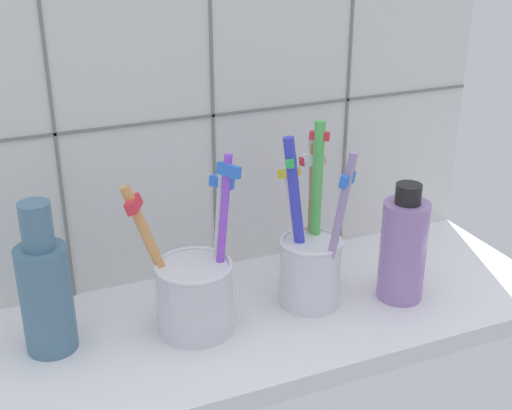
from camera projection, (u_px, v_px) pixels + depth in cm
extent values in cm
cube|color=silver|center=(254.00, 323.00, 70.28)|extent=(64.00, 22.00, 2.00)
cube|color=silver|center=(209.00, 87.00, 71.75)|extent=(64.00, 2.00, 45.00)
cube|color=gray|center=(52.00, 106.00, 65.05)|extent=(0.30, 0.20, 45.00)
cube|color=gray|center=(212.00, 89.00, 70.82)|extent=(0.30, 0.20, 45.00)
cube|color=gray|center=(349.00, 75.00, 76.60)|extent=(0.30, 0.20, 45.00)
cube|color=gray|center=(213.00, 116.00, 71.93)|extent=(64.00, 0.20, 0.30)
cylinder|color=silver|center=(196.00, 299.00, 65.93)|extent=(7.35, 7.35, 6.89)
torus|color=silver|center=(195.00, 268.00, 64.55)|extent=(7.48, 7.48, 0.50)
cylinder|color=silver|center=(219.00, 246.00, 66.46)|extent=(2.79, 2.46, 15.02)
cube|color=blue|center=(222.00, 182.00, 64.59)|extent=(2.12, 2.37, 1.12)
cylinder|color=#DD9552|center=(157.00, 259.00, 64.72)|extent=(5.82, 3.61, 14.67)
cube|color=#E5333F|center=(133.00, 204.00, 62.62)|extent=(2.26, 2.86, 1.35)
cylinder|color=#974BE2|center=(222.00, 242.00, 65.14)|extent=(3.13, 2.12, 16.90)
cube|color=blue|center=(227.00, 169.00, 62.97)|extent=(1.80, 2.54, 1.15)
cylinder|color=silver|center=(312.00, 274.00, 70.38)|extent=(6.24, 6.24, 6.96)
torus|color=silver|center=(313.00, 243.00, 68.98)|extent=(6.43, 6.43, 0.50)
cylinder|color=white|center=(296.00, 228.00, 72.03)|extent=(1.21, 5.67, 13.54)
cube|color=yellow|center=(289.00, 173.00, 71.35)|extent=(2.30, 1.10, 1.12)
cylinder|color=#393FCD|center=(297.00, 222.00, 68.58)|extent=(3.25, 2.73, 17.46)
cube|color=green|center=(291.00, 161.00, 66.19)|extent=(1.79, 2.06, 0.89)
cylinder|color=#57C455|center=(316.00, 210.00, 70.19)|extent=(2.33, 2.53, 18.31)
cube|color=#E5333F|center=(320.00, 136.00, 67.57)|extent=(1.93, 1.74, 0.87)
cylinder|color=silver|center=(313.00, 215.00, 71.18)|extent=(1.24, 3.51, 16.50)
cube|color=#E5333F|center=(312.00, 160.00, 69.71)|extent=(2.62, 1.37, 0.95)
cylinder|color=#A289BB|center=(336.00, 234.00, 66.41)|extent=(2.68, 3.35, 17.15)
cube|color=blue|center=(347.00, 179.00, 63.65)|extent=(2.19, 1.87, 1.25)
cylinder|color=#BC824C|center=(311.00, 220.00, 71.07)|extent=(1.97, 2.73, 15.72)
cube|color=white|center=(314.00, 160.00, 69.26)|extent=(2.34, 1.81, 1.25)
cylinder|color=slate|center=(47.00, 299.00, 62.70)|extent=(4.69, 4.69, 10.34)
cylinder|color=slate|center=(36.00, 226.00, 59.76)|extent=(2.80, 2.80, 4.30)
cylinder|color=#9F78BA|center=(403.00, 251.00, 71.01)|extent=(4.73, 4.73, 10.64)
cylinder|color=black|center=(408.00, 194.00, 68.47)|extent=(2.60, 2.60, 2.00)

